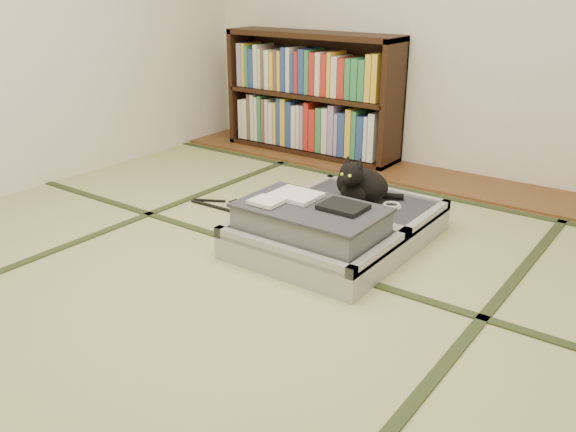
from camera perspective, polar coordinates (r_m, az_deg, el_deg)
The scene contains 8 objects.
floor at distance 2.77m, azimuth -5.14°, elevation -6.75°, with size 4.50×4.50×0.00m, color #BFBF7F.
wood_strip at distance 4.35m, azimuth 12.38°, elevation 3.62°, with size 4.00×0.50×0.02m, color brown.
tatami_borders at distance 3.11m, azimuth 0.82°, elevation -3.23°, with size 4.00×4.50×0.01m.
bookcase at distance 4.76m, azimuth 2.23°, elevation 11.10°, with size 1.42×0.32×0.92m.
suitcase at distance 3.14m, azimuth 4.29°, elevation -0.99°, with size 0.79×1.05×0.31m.
cat at distance 3.33m, azimuth 6.73°, elevation 2.96°, with size 0.35×0.35×0.28m.
cable_coil at distance 3.31m, azimuth 9.64°, elevation 0.95°, with size 0.11×0.11×0.03m.
hanger at distance 3.72m, azimuth -6.28°, elevation 0.95°, with size 0.43×0.20×0.01m.
Camera 1 is at (1.63, -1.82, 1.30)m, focal length 38.00 mm.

